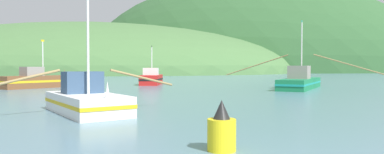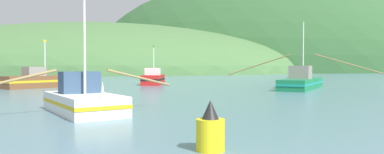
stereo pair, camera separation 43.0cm
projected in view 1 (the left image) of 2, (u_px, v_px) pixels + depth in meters
name	position (u px, v px, depth m)	size (l,w,h in m)	color
hill_far_center	(287.00, 71.00, 245.51)	(106.79, 85.43, 81.34)	#516B38
hill_mid_right	(91.00, 73.00, 155.42)	(175.40, 140.32, 41.54)	#47703D
hill_mid_left	(250.00, 71.00, 205.42)	(190.95, 152.76, 103.07)	#2D562D
fishing_boat_green	(300.00, 82.00, 36.26)	(15.36, 11.37, 7.16)	#197A47
fishing_boat_white	(86.00, 100.00, 16.86)	(7.45, 6.26, 5.68)	white
fishing_boat_brown	(36.00, 81.00, 37.56)	(5.63, 7.54, 5.24)	brown
fishing_boat_red	(151.00, 79.00, 44.91)	(2.73, 6.61, 5.04)	red
channel_buoy	(222.00, 130.00, 9.15)	(0.76, 0.76, 1.34)	yellow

